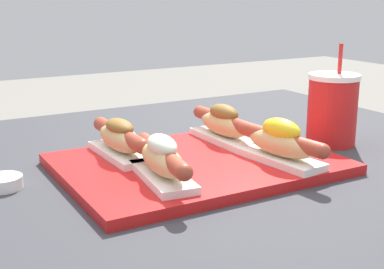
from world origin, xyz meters
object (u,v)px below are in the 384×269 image
(hot_dog_1, at_px, (281,142))
(sauce_bowl, at_px, (3,181))
(hot_dog_0, at_px, (162,159))
(drink_cup, at_px, (332,109))
(serving_tray, at_px, (198,164))
(hot_dog_2, at_px, (120,138))
(hot_dog_3, at_px, (224,124))

(hot_dog_1, relative_size, sauce_bowl, 3.39)
(hot_dog_0, height_order, drink_cup, drink_cup)
(sauce_bowl, xyz_separation_m, drink_cup, (0.64, -0.07, 0.06))
(serving_tray, bearing_deg, hot_dog_1, -36.48)
(serving_tray, height_order, sauce_bowl, sauce_bowl)
(hot_dog_0, bearing_deg, hot_dog_2, 93.72)
(hot_dog_1, distance_m, hot_dog_3, 0.16)
(hot_dog_0, xyz_separation_m, drink_cup, (0.42, 0.07, 0.02))
(hot_dog_0, distance_m, hot_dog_1, 0.22)
(serving_tray, relative_size, sauce_bowl, 7.69)
(serving_tray, relative_size, hot_dog_2, 2.25)
(drink_cup, bearing_deg, hot_dog_0, -170.35)
(sauce_bowl, bearing_deg, hot_dog_1, -19.87)
(sauce_bowl, bearing_deg, hot_dog_3, 0.94)
(serving_tray, distance_m, hot_dog_3, 0.14)
(hot_dog_3, bearing_deg, sauce_bowl, -179.06)
(serving_tray, xyz_separation_m, hot_dog_1, (0.11, -0.08, 0.04))
(hot_dog_1, xyz_separation_m, drink_cup, (0.20, 0.09, 0.02))
(serving_tray, xyz_separation_m, hot_dog_0, (-0.10, -0.07, 0.04))
(drink_cup, bearing_deg, hot_dog_2, 169.91)
(sauce_bowl, bearing_deg, hot_dog_2, 2.90)
(hot_dog_0, distance_m, hot_dog_2, 0.15)
(serving_tray, bearing_deg, drink_cup, 0.93)
(hot_dog_1, distance_m, hot_dog_2, 0.28)
(hot_dog_0, xyz_separation_m, hot_dog_3, (0.21, 0.14, 0.00))
(hot_dog_0, bearing_deg, hot_dog_1, -4.87)
(serving_tray, distance_m, drink_cup, 0.32)
(hot_dog_2, xyz_separation_m, drink_cup, (0.43, -0.08, 0.02))
(hot_dog_1, xyz_separation_m, hot_dog_3, (-0.01, 0.16, -0.00))
(hot_dog_1, distance_m, sauce_bowl, 0.46)
(hot_dog_2, xyz_separation_m, hot_dog_3, (0.22, -0.00, 0.00))
(hot_dog_2, height_order, sauce_bowl, hot_dog_2)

